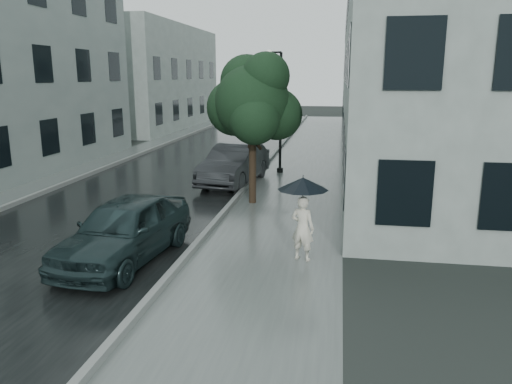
% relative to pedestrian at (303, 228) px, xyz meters
% --- Properties ---
extents(ground, '(120.00, 120.00, 0.00)m').
position_rel_pedestrian_xyz_m(ground, '(-1.07, -1.19, -0.76)').
color(ground, black).
rests_on(ground, ground).
extents(sidewalk, '(3.50, 60.00, 0.01)m').
position_rel_pedestrian_xyz_m(sidewalk, '(-0.82, 10.81, -0.76)').
color(sidewalk, slate).
rests_on(sidewalk, ground).
extents(kerb_near, '(0.15, 60.00, 0.15)m').
position_rel_pedestrian_xyz_m(kerb_near, '(-2.65, 10.81, -0.69)').
color(kerb_near, slate).
rests_on(kerb_near, ground).
extents(asphalt_road, '(6.85, 60.00, 0.00)m').
position_rel_pedestrian_xyz_m(asphalt_road, '(-6.15, 10.81, -0.76)').
color(asphalt_road, black).
rests_on(asphalt_road, ground).
extents(kerb_far, '(0.15, 60.00, 0.15)m').
position_rel_pedestrian_xyz_m(kerb_far, '(-9.65, 10.81, -0.69)').
color(kerb_far, slate).
rests_on(kerb_far, ground).
extents(sidewalk_far, '(1.70, 60.00, 0.01)m').
position_rel_pedestrian_xyz_m(sidewalk_far, '(-10.57, 10.81, -0.76)').
color(sidewalk_far, '#4C5451').
rests_on(sidewalk_far, ground).
extents(building_near, '(7.02, 36.00, 9.00)m').
position_rel_pedestrian_xyz_m(building_near, '(4.40, 18.31, 3.74)').
color(building_near, '#95A29C').
rests_on(building_near, ground).
extents(building_far_b, '(7.02, 18.00, 8.00)m').
position_rel_pedestrian_xyz_m(building_far_b, '(-14.84, 28.81, 3.24)').
color(building_far_b, '#95A29C').
rests_on(building_far_b, ground).
extents(pedestrian, '(0.64, 0.53, 1.51)m').
position_rel_pedestrian_xyz_m(pedestrian, '(0.00, 0.00, 0.00)').
color(pedestrian, silver).
rests_on(pedestrian, sidewalk).
extents(umbrella, '(1.43, 1.43, 1.05)m').
position_rel_pedestrian_xyz_m(umbrella, '(-0.01, -0.00, 1.04)').
color(umbrella, black).
rests_on(umbrella, ground).
extents(street_tree, '(3.17, 2.88, 4.88)m').
position_rel_pedestrian_xyz_m(street_tree, '(-2.04, 5.11, 2.57)').
color(street_tree, '#332619').
rests_on(street_tree, ground).
extents(lamp_post, '(0.83, 0.44, 5.20)m').
position_rel_pedestrian_xyz_m(lamp_post, '(-1.92, 10.52, 2.21)').
color(lamp_post, black).
rests_on(lamp_post, ground).
extents(car_near, '(2.19, 4.46, 1.47)m').
position_rel_pedestrian_xyz_m(car_near, '(-4.00, -0.69, -0.02)').
color(car_near, '#192A2B').
rests_on(car_near, ground).
extents(car_far, '(2.20, 4.74, 1.51)m').
position_rel_pedestrian_xyz_m(car_far, '(-3.27, 7.95, -0.00)').
color(car_far, '#26292C').
rests_on(car_far, ground).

